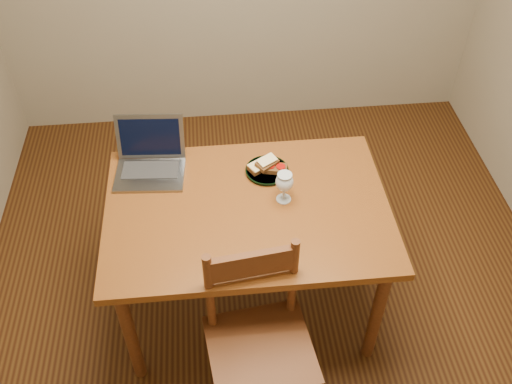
{
  "coord_description": "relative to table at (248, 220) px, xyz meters",
  "views": [
    {
      "loc": [
        -0.25,
        -1.88,
        2.62
      ],
      "look_at": [
        -0.07,
        -0.05,
        0.8
      ],
      "focal_mm": 40.0,
      "sensor_mm": 36.0,
      "label": 1
    }
  ],
  "objects": [
    {
      "name": "chair",
      "position": [
        -0.0,
        -0.54,
        -0.15
      ],
      "size": [
        0.48,
        0.47,
        0.47
      ],
      "rotation": [
        0.0,
        0.0,
        0.12
      ],
      "color": "#43220E",
      "rests_on": "floor"
    },
    {
      "name": "sandwich_top",
      "position": [
        0.11,
        0.23,
        0.14
      ],
      "size": [
        0.12,
        0.11,
        0.03
      ],
      "primitive_type": null,
      "rotation": [
        0.0,
        0.0,
        0.65
      ],
      "color": "#381E0C",
      "rests_on": "plate"
    },
    {
      "name": "sandwich_cheese",
      "position": [
        0.08,
        0.23,
        0.12
      ],
      "size": [
        0.13,
        0.11,
        0.03
      ],
      "primitive_type": null,
      "rotation": [
        0.0,
        0.0,
        0.52
      ],
      "color": "#381E0C",
      "rests_on": "plate"
    },
    {
      "name": "sandwich_tomato",
      "position": [
        0.15,
        0.21,
        0.12
      ],
      "size": [
        0.12,
        0.09,
        0.03
      ],
      "primitive_type": null,
      "rotation": [
        0.0,
        0.0,
        -0.22
      ],
      "color": "#381E0C",
      "rests_on": "plate"
    },
    {
      "name": "laptop",
      "position": [
        -0.44,
        0.32,
        0.15
      ],
      "size": [
        0.35,
        0.32,
        0.24
      ],
      "rotation": [
        0.0,
        0.0,
        -0.07
      ],
      "color": "slate",
      "rests_on": "table"
    },
    {
      "name": "plate",
      "position": [
        0.11,
        0.22,
        0.09
      ],
      "size": [
        0.21,
        0.21,
        0.02
      ],
      "primitive_type": "cylinder",
      "color": "black",
      "rests_on": "table"
    },
    {
      "name": "milk_glass",
      "position": [
        0.17,
        0.03,
        0.17
      ],
      "size": [
        0.08,
        0.08,
        0.16
      ],
      "primitive_type": null,
      "color": "white",
      "rests_on": "table"
    },
    {
      "name": "table",
      "position": [
        0.0,
        0.0,
        0.0
      ],
      "size": [
        1.3,
        0.9,
        0.74
      ],
      "color": "#50210D",
      "rests_on": "floor"
    },
    {
      "name": "floor",
      "position": [
        0.12,
        0.09,
        -0.66
      ],
      "size": [
        3.2,
        3.2,
        0.02
      ],
      "primitive_type": "cube",
      "color": "black",
      "rests_on": "ground"
    }
  ]
}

